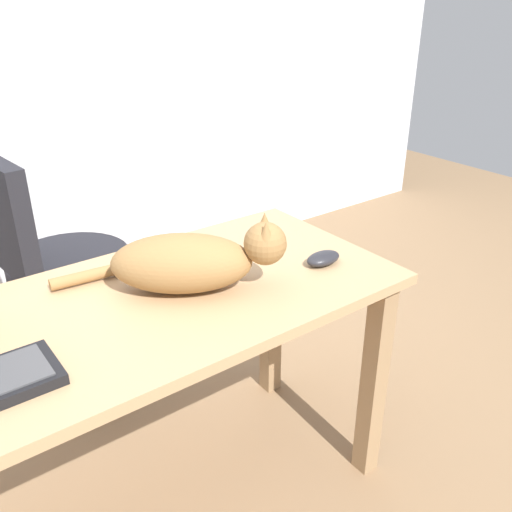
# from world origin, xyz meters

# --- Properties ---
(desk) EXTENTS (1.54, 0.63, 0.73)m
(desk) POSITION_xyz_m (0.00, 0.00, 0.62)
(desk) COLOR tan
(desk) RESTS_ON ground_plane
(office_chair) EXTENTS (0.48, 0.48, 0.95)m
(office_chair) POSITION_xyz_m (0.10, 0.74, 0.42)
(office_chair) COLOR black
(office_chair) RESTS_ON ground_plane
(cat) EXTENTS (0.51, 0.38, 0.20)m
(cat) POSITION_xyz_m (0.23, -0.01, 0.81)
(cat) COLOR olive
(cat) RESTS_ON desk
(computer_mouse) EXTENTS (0.11, 0.06, 0.04)m
(computer_mouse) POSITION_xyz_m (0.60, -0.11, 0.75)
(computer_mouse) COLOR #232328
(computer_mouse) RESTS_ON desk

